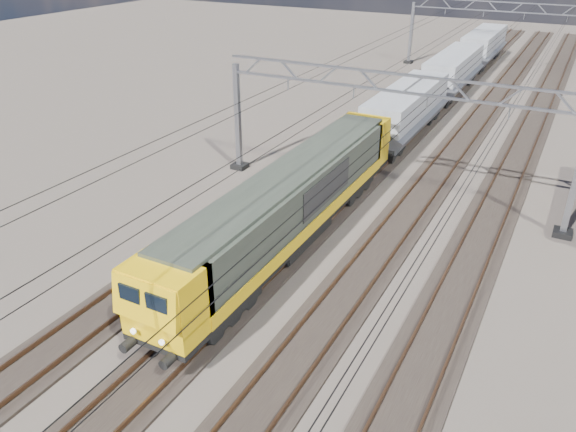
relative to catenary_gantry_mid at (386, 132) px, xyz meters
The scene contains 12 objects.
ground 5.59m from the catenary_gantry_mid, 90.00° to the right, with size 160.00×160.00×0.00m, color #29231E.
track_outer_west 8.17m from the catenary_gantry_mid, 146.31° to the right, with size 2.60×140.00×0.30m.
track_loco 5.89m from the catenary_gantry_mid, 116.57° to the right, with size 2.60×140.00×0.30m.
track_inner_east 5.89m from the catenary_gantry_mid, 63.43° to the right, with size 2.60×140.00×0.30m.
track_outer_east 8.17m from the catenary_gantry_mid, 33.69° to the right, with size 2.60×140.00×0.30m.
catenary_gantry_mid is the anchor object (origin of this frame).
catenary_gantry_far 36.00m from the catenary_gantry_mid, 90.00° to the left, with size 19.90×0.90×7.11m.
overhead_wires 4.40m from the catenary_gantry_mid, 90.00° to the left, with size 12.03×140.00×0.53m.
locomotive 7.61m from the catenary_gantry_mid, 105.58° to the right, with size 2.76×21.10×3.62m.
hopper_wagon_lead 10.84m from the catenary_gantry_mid, 100.76° to the left, with size 3.38×13.00×3.25m.
hopper_wagon_mid 24.86m from the catenary_gantry_mid, 94.63° to the left, with size 3.38×13.00×3.25m.
hopper_wagon_third 39.01m from the catenary_gantry_mid, 92.94° to the left, with size 3.38×13.00×3.25m.
Camera 1 is at (8.89, -24.05, 13.62)m, focal length 35.00 mm.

